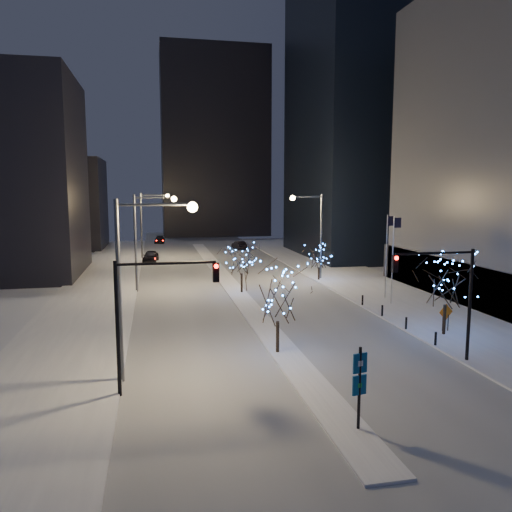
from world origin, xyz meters
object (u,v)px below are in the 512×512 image
object	(u,v)px
street_lamp_w_near	(139,264)
holiday_tree_plaza_far	(319,257)
construction_sign	(446,315)
car_near	(151,256)
car_far	(160,240)
street_lamp_w_mid	(146,229)
street_lamp_east	(314,225)
wayfinding_sign	(360,380)
traffic_signal_west	(149,304)
holiday_tree_median_near	(278,295)
traffic_signal_east	(447,287)
street_lamp_w_far	(148,216)
holiday_tree_median_far	(242,260)
car_mid	(239,245)
holiday_tree_plaza_near	(446,281)

from	to	relation	value
street_lamp_w_near	holiday_tree_plaza_far	distance (m)	33.59
construction_sign	car_near	bearing A→B (deg)	105.74
car_far	street_lamp_w_near	bearing A→B (deg)	-87.29
street_lamp_w_mid	car_far	distance (m)	48.22
street_lamp_east	wayfinding_sign	bearing A→B (deg)	-104.99
wayfinding_sign	construction_sign	distance (m)	17.91
traffic_signal_west	car_far	xyz separation A→B (m)	(1.33, 74.84, -4.08)
traffic_signal_west	construction_sign	size ratio (longest dim) A/B	3.41
street_lamp_w_mid	holiday_tree_median_near	distance (m)	23.91
street_lamp_w_mid	traffic_signal_east	xyz separation A→B (m)	(17.88, -26.00, -1.74)
street_lamp_w_far	holiday_tree_median_far	bearing A→B (deg)	-71.45
street_lamp_w_far	construction_sign	xyz separation A→B (m)	(21.71, -45.04, -5.12)
street_lamp_w_mid	car_near	distance (m)	22.61
street_lamp_east	car_far	distance (m)	48.37
traffic_signal_west	holiday_tree_median_near	distance (m)	9.32
holiday_tree_median_near	holiday_tree_plaza_far	xyz separation A→B (m)	(11.00, 24.36, -1.04)
wayfinding_sign	holiday_tree_plaza_far	bearing A→B (deg)	61.30
wayfinding_sign	construction_sign	xyz separation A→B (m)	(12.34, 12.96, -0.96)
car_near	car_mid	bearing A→B (deg)	47.50
traffic_signal_west	construction_sign	bearing A→B (deg)	18.16
street_lamp_east	holiday_tree_plaza_near	size ratio (longest dim) A/B	1.68
holiday_tree_median_near	holiday_tree_median_far	xyz separation A→B (m)	(1.00, 19.09, -0.38)
traffic_signal_east	holiday_tree_median_far	world-z (taller)	traffic_signal_east
street_lamp_w_mid	street_lamp_east	world-z (taller)	same
street_lamp_w_near	street_lamp_east	xyz separation A→B (m)	(19.02, 28.00, -0.05)
traffic_signal_east	holiday_tree_median_near	world-z (taller)	traffic_signal_east
car_near	holiday_tree_median_far	xyz separation A→B (m)	(9.20, -25.01, 2.64)
street_lamp_east	car_far	xyz separation A→B (m)	(-17.19, 44.84, -5.77)
street_lamp_w_near	traffic_signal_east	xyz separation A→B (m)	(17.88, -1.00, -1.74)
street_lamp_w_near	car_mid	xyz separation A→B (m)	(15.59, 59.65, -5.78)
car_far	holiday_tree_median_far	world-z (taller)	holiday_tree_median_far
street_lamp_w_far	car_far	size ratio (longest dim) A/B	2.14
street_lamp_east	street_lamp_w_near	bearing A→B (deg)	-124.19
holiday_tree_plaza_near	car_near	bearing A→B (deg)	116.15
traffic_signal_east	holiday_tree_plaza_near	world-z (taller)	traffic_signal_east
street_lamp_w_near	car_far	world-z (taller)	street_lamp_w_near
car_far	holiday_tree_median_near	size ratio (longest dim) A/B	0.82
holiday_tree_median_near	holiday_tree_plaza_near	bearing A→B (deg)	6.62
traffic_signal_east	street_lamp_w_far	bearing A→B (deg)	109.32
holiday_tree_median_near	holiday_tree_median_far	world-z (taller)	holiday_tree_median_near
car_mid	car_far	distance (m)	19.06
wayfinding_sign	construction_sign	bearing A→B (deg)	33.67
car_near	car_mid	world-z (taller)	car_near
car_far	construction_sign	xyz separation A→B (m)	(19.89, -67.88, 0.71)
car_near	construction_sign	size ratio (longest dim) A/B	2.36
street_lamp_east	holiday_tree_plaza_near	distance (m)	23.96
car_near	car_mid	distance (m)	19.97
holiday_tree_median_far	wayfinding_sign	bearing A→B (deg)	-90.11
street_lamp_w_mid	holiday_tree_median_far	size ratio (longest dim) A/B	2.00
holiday_tree_median_near	holiday_tree_plaza_far	world-z (taller)	holiday_tree_median_near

